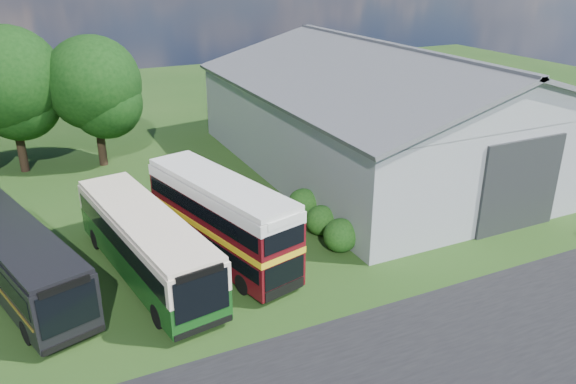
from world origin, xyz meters
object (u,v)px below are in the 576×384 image
storage_shed (387,104)px  bus_dark_single (18,259)px  bus_green_single (146,243)px  bus_maroon_double (221,220)px

storage_shed → bus_dark_single: 24.92m
storage_shed → bus_green_single: bearing=-155.6°
bus_green_single → bus_maroon_double: bearing=-8.1°
storage_shed → bus_maroon_double: storage_shed is taller
storage_shed → bus_maroon_double: 17.21m
bus_green_single → bus_maroon_double: bus_maroon_double is taller
bus_green_single → bus_dark_single: bearing=160.3°
bus_maroon_double → bus_dark_single: 8.79m
storage_shed → bus_green_single: (-18.47, -8.37, -2.53)m
bus_maroon_double → bus_dark_single: bearing=159.8°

